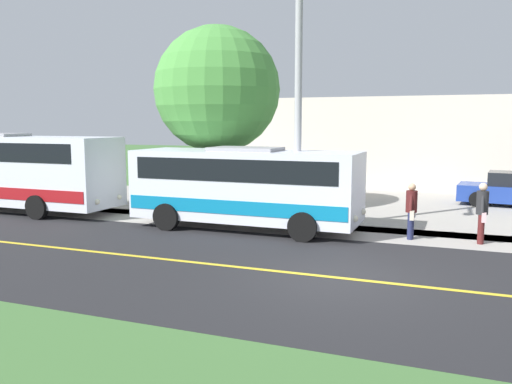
{
  "coord_description": "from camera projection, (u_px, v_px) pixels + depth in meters",
  "views": [
    {
      "loc": [
        11.65,
        2.46,
        3.55
      ],
      "look_at": [
        -3.5,
        -3.44,
        1.4
      ],
      "focal_mm": 37.17,
      "sensor_mm": 36.0,
      "label": 1
    }
  ],
  "objects": [
    {
      "name": "shuttle_bus_front",
      "position": [
        246.0,
        184.0,
        17.61
      ],
      "size": [
        2.71,
        7.65,
        2.73
      ],
      "color": "silver",
      "rests_on": "ground"
    },
    {
      "name": "parking_lot_surface",
      "position": [
        473.0,
        206.0,
        22.49
      ],
      "size": [
        14.0,
        36.0,
        0.01
      ],
      "primitive_type": "cube",
      "color": "#9E9991",
      "rests_on": "ground"
    },
    {
      "name": "pedestrian_waiting",
      "position": [
        411.0,
        209.0,
        16.09
      ],
      "size": [
        0.72,
        0.34,
        1.71
      ],
      "color": "#1E2347",
      "rests_on": "ground"
    },
    {
      "name": "commercial_building",
      "position": [
        423.0,
        141.0,
        31.47
      ],
      "size": [
        10.0,
        23.63,
        4.87
      ],
      "primitive_type": "cube",
      "color": "beige",
      "rests_on": "ground"
    },
    {
      "name": "pedestrian_with_bags",
      "position": [
        482.0,
        211.0,
        15.48
      ],
      "size": [
        0.72,
        0.34,
        1.79
      ],
      "color": "#4C1919",
      "rests_on": "ground"
    },
    {
      "name": "street_light_pole",
      "position": [
        297.0,
        99.0,
        16.97
      ],
      "size": [
        1.97,
        0.24,
        7.74
      ],
      "color": "#9E9EA3",
      "rests_on": "ground"
    },
    {
      "name": "ground_plane",
      "position": [
        340.0,
        278.0,
        12.11
      ],
      "size": [
        120.0,
        120.0,
        0.0
      ],
      "primitive_type": "plane",
      "color": "#3D6633"
    },
    {
      "name": "road_centre_line",
      "position": [
        340.0,
        278.0,
        12.11
      ],
      "size": [
        0.16,
        100.0,
        0.0
      ],
      "primitive_type": "cube",
      "color": "gold",
      "rests_on": "ground"
    },
    {
      "name": "tree_curbside",
      "position": [
        217.0,
        90.0,
        20.68
      ],
      "size": [
        4.92,
        4.92,
        7.27
      ],
      "color": "brown",
      "rests_on": "ground"
    },
    {
      "name": "sidewalk",
      "position": [
        375.0,
        234.0,
        16.91
      ],
      "size": [
        2.4,
        100.0,
        0.01
      ],
      "primitive_type": "cube",
      "color": "#9E9991",
      "rests_on": "ground"
    },
    {
      "name": "road_surface",
      "position": [
        340.0,
        278.0,
        12.11
      ],
      "size": [
        8.0,
        100.0,
        0.01
      ],
      "primitive_type": "cube",
      "color": "black",
      "rests_on": "ground"
    }
  ]
}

